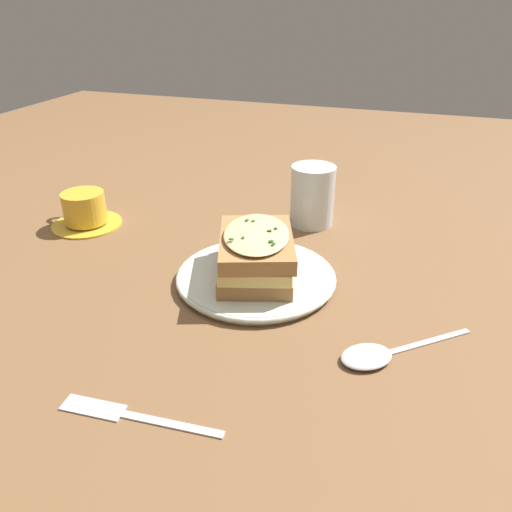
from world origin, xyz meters
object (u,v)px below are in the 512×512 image
dinner_plate (256,277)px  sandwich (256,253)px  fork (122,413)px  spoon (374,355)px  water_glass (314,196)px  teacup_with_saucer (85,211)px

dinner_plate → sandwich: bearing=-50.2°
fork → spoon: (0.23, 0.17, 0.00)m
spoon → dinner_plate: bearing=16.7°
dinner_plate → water_glass: water_glass is taller
water_glass → fork: 0.52m
sandwich → fork: 0.29m
fork → spoon: spoon is taller
sandwich → teacup_with_saucer: size_ratio=1.39×
dinner_plate → fork: dinner_plate is taller
fork → spoon: 0.28m
dinner_plate → spoon: dinner_plate is taller
dinner_plate → teacup_with_saucer: 0.36m
water_glass → spoon: size_ratio=0.69×
dinner_plate → fork: bearing=-99.0°
sandwich → water_glass: (0.03, 0.22, 0.01)m
sandwich → spoon: bearing=-33.2°
sandwich → water_glass: bearing=81.9°
teacup_with_saucer → spoon: size_ratio=0.81×
teacup_with_saucer → spoon: (0.53, -0.21, -0.02)m
dinner_plate → teacup_with_saucer: teacup_with_saucer is taller
water_glass → spoon: bearing=-66.5°
water_glass → teacup_with_saucer: bearing=-160.7°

